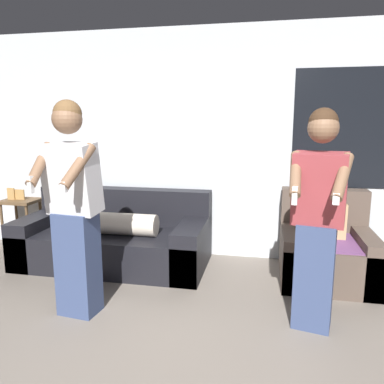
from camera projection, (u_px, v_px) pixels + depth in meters
The scene contains 6 objects.
wall_back at pixel (225, 145), 4.42m from camera, with size 6.96×0.07×2.70m.
couch at pixel (115, 239), 4.34m from camera, with size 2.13×0.98×0.83m.
armchair at pixel (326, 251), 3.90m from camera, with size 0.91×0.92×0.90m.
side_table at pixel (21, 208), 4.84m from camera, with size 0.44×0.37×0.79m.
person_left at pixel (74, 208), 3.07m from camera, with size 0.48×0.52×1.80m.
person_right at pixel (317, 219), 2.86m from camera, with size 0.46×0.53×1.73m.
Camera 1 is at (0.51, -1.61, 1.63)m, focal length 35.00 mm.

